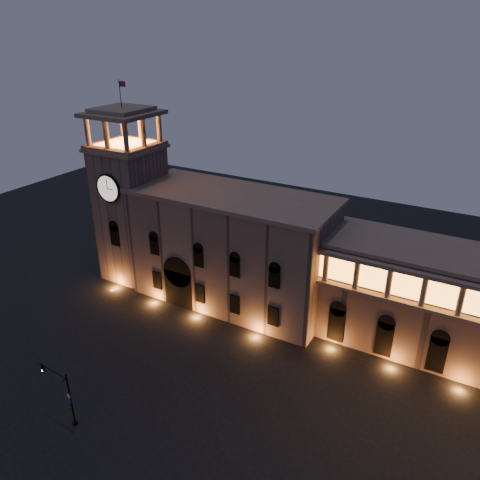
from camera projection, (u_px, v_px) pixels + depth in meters
The scene contains 5 objects.
ground at pixel (154, 387), 56.25m from camera, with size 160.00×160.00×0.00m, color black.
government_building at pixel (231, 249), 70.84m from camera, with size 30.80×12.80×17.60m.
clock_tower at pixel (132, 207), 76.78m from camera, with size 9.80×9.80×32.40m.
colonnade_wing at pixel (477, 312), 57.75m from camera, with size 40.60×11.50×14.50m.
traffic_light at pixel (65, 395), 50.00m from camera, with size 5.01×0.75×6.88m.
Camera 1 is at (30.51, -32.92, 39.62)m, focal length 35.00 mm.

